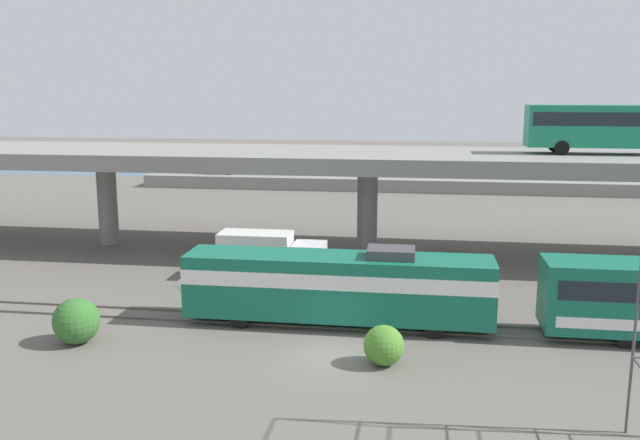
{
  "coord_description": "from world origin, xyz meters",
  "views": [
    {
      "loc": [
        3.81,
        -29.52,
        12.1
      ],
      "look_at": [
        -3.0,
        16.32,
        3.1
      ],
      "focal_mm": 38.18,
      "sensor_mm": 36.0,
      "label": 1
    }
  ],
  "objects_px": {
    "parked_car_0": "(264,168)",
    "parked_car_7": "(202,165)",
    "parked_car_3": "(360,168)",
    "parked_car_4": "(599,173)",
    "parked_car_1": "(361,166)",
    "parked_car_5": "(577,169)",
    "service_truck_west": "(269,254)",
    "parked_car_6": "(220,168)",
    "train_locomotive": "(323,283)",
    "transit_bus_on_overpass": "(616,125)",
    "parked_car_2": "(496,169)"
  },
  "relations": [
    {
      "from": "transit_bus_on_overpass",
      "to": "parked_car_6",
      "type": "relative_size",
      "value": 2.84
    },
    {
      "from": "parked_car_7",
      "to": "parked_car_1",
      "type": "bearing_deg",
      "value": 6.64
    },
    {
      "from": "parked_car_1",
      "to": "parked_car_4",
      "type": "xyz_separation_m",
      "value": [
        28.4,
        -3.29,
        0.0
      ]
    },
    {
      "from": "parked_car_1",
      "to": "parked_car_2",
      "type": "height_order",
      "value": "same"
    },
    {
      "from": "parked_car_6",
      "to": "parked_car_7",
      "type": "xyz_separation_m",
      "value": [
        -3.09,
        2.33,
        0.0
      ]
    },
    {
      "from": "transit_bus_on_overpass",
      "to": "parked_car_7",
      "type": "height_order",
      "value": "transit_bus_on_overpass"
    },
    {
      "from": "parked_car_5",
      "to": "parked_car_7",
      "type": "relative_size",
      "value": 1.13
    },
    {
      "from": "parked_car_3",
      "to": "parked_car_4",
      "type": "relative_size",
      "value": 0.97
    },
    {
      "from": "transit_bus_on_overpass",
      "to": "parked_car_5",
      "type": "height_order",
      "value": "transit_bus_on_overpass"
    },
    {
      "from": "train_locomotive",
      "to": "parked_car_3",
      "type": "height_order",
      "value": "train_locomotive"
    },
    {
      "from": "transit_bus_on_overpass",
      "to": "service_truck_west",
      "type": "xyz_separation_m",
      "value": [
        -22.79,
        -8.65,
        -7.98
      ]
    },
    {
      "from": "transit_bus_on_overpass",
      "to": "parked_car_3",
      "type": "height_order",
      "value": "transit_bus_on_overpass"
    },
    {
      "from": "parked_car_1",
      "to": "parked_car_4",
      "type": "height_order",
      "value": "same"
    },
    {
      "from": "parked_car_3",
      "to": "parked_car_6",
      "type": "xyz_separation_m",
      "value": [
        -17.48,
        -2.57,
        -0.0
      ]
    },
    {
      "from": "parked_car_3",
      "to": "parked_car_6",
      "type": "bearing_deg",
      "value": 8.36
    },
    {
      "from": "parked_car_3",
      "to": "parked_car_6",
      "type": "height_order",
      "value": "same"
    },
    {
      "from": "parked_car_0",
      "to": "parked_car_1",
      "type": "bearing_deg",
      "value": -162.43
    },
    {
      "from": "train_locomotive",
      "to": "parked_car_0",
      "type": "height_order",
      "value": "train_locomotive"
    },
    {
      "from": "parked_car_1",
      "to": "parked_car_4",
      "type": "distance_m",
      "value": 28.59
    },
    {
      "from": "parked_car_4",
      "to": "parked_car_5",
      "type": "relative_size",
      "value": 0.99
    },
    {
      "from": "parked_car_5",
      "to": "parked_car_6",
      "type": "relative_size",
      "value": 1.1
    },
    {
      "from": "parked_car_5",
      "to": "parked_car_3",
      "type": "bearing_deg",
      "value": 4.55
    },
    {
      "from": "parked_car_0",
      "to": "service_truck_west",
      "type": "bearing_deg",
      "value": 103.49
    },
    {
      "from": "train_locomotive",
      "to": "parked_car_4",
      "type": "distance_m",
      "value": 56.32
    },
    {
      "from": "train_locomotive",
      "to": "parked_car_4",
      "type": "bearing_deg",
      "value": -117.12
    },
    {
      "from": "parked_car_0",
      "to": "parked_car_3",
      "type": "distance_m",
      "value": 12.12
    },
    {
      "from": "parked_car_1",
      "to": "parked_car_7",
      "type": "height_order",
      "value": "same"
    },
    {
      "from": "parked_car_1",
      "to": "parked_car_0",
      "type": "bearing_deg",
      "value": 17.57
    },
    {
      "from": "parked_car_3",
      "to": "parked_car_7",
      "type": "relative_size",
      "value": 1.09
    },
    {
      "from": "parked_car_2",
      "to": "parked_car_3",
      "type": "relative_size",
      "value": 1.02
    },
    {
      "from": "train_locomotive",
      "to": "service_truck_west",
      "type": "relative_size",
      "value": 2.48
    },
    {
      "from": "parked_car_3",
      "to": "parked_car_4",
      "type": "height_order",
      "value": "same"
    },
    {
      "from": "service_truck_west",
      "to": "parked_car_7",
      "type": "bearing_deg",
      "value": 113.29
    },
    {
      "from": "parked_car_4",
      "to": "parked_car_5",
      "type": "xyz_separation_m",
      "value": [
        -1.81,
        3.25,
        -0.0
      ]
    },
    {
      "from": "parked_car_4",
      "to": "parked_car_7",
      "type": "relative_size",
      "value": 1.12
    },
    {
      "from": "parked_car_0",
      "to": "parked_car_7",
      "type": "height_order",
      "value": "same"
    },
    {
      "from": "parked_car_2",
      "to": "parked_car_6",
      "type": "bearing_deg",
      "value": 6.42
    },
    {
      "from": "transit_bus_on_overpass",
      "to": "service_truck_west",
      "type": "relative_size",
      "value": 1.76
    },
    {
      "from": "service_truck_west",
      "to": "parked_car_4",
      "type": "distance_m",
      "value": 51.99
    },
    {
      "from": "parked_car_2",
      "to": "parked_car_4",
      "type": "height_order",
      "value": "same"
    },
    {
      "from": "parked_car_0",
      "to": "parked_car_5",
      "type": "height_order",
      "value": "same"
    },
    {
      "from": "parked_car_0",
      "to": "parked_car_4",
      "type": "bearing_deg",
      "value": -179.3
    },
    {
      "from": "parked_car_3",
      "to": "parked_car_5",
      "type": "xyz_separation_m",
      "value": [
        26.5,
        2.11,
        0.0
      ]
    },
    {
      "from": "train_locomotive",
      "to": "parked_car_5",
      "type": "relative_size",
      "value": 3.62
    },
    {
      "from": "parked_car_3",
      "to": "parked_car_1",
      "type": "bearing_deg",
      "value": -87.57
    },
    {
      "from": "parked_car_0",
      "to": "parked_car_4",
      "type": "relative_size",
      "value": 0.96
    },
    {
      "from": "train_locomotive",
      "to": "parked_car_2",
      "type": "bearing_deg",
      "value": -105.04
    },
    {
      "from": "parked_car_1",
      "to": "parked_car_3",
      "type": "distance_m",
      "value": 2.15
    },
    {
      "from": "service_truck_west",
      "to": "parked_car_0",
      "type": "height_order",
      "value": "service_truck_west"
    },
    {
      "from": "parked_car_5",
      "to": "parked_car_7",
      "type": "height_order",
      "value": "same"
    }
  ]
}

